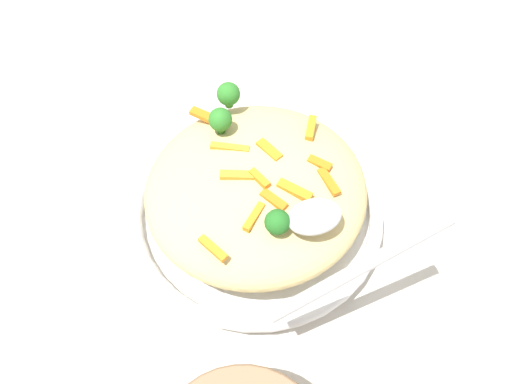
{
  "coord_description": "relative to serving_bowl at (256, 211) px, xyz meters",
  "views": [
    {
      "loc": [
        0.09,
        0.29,
        0.55
      ],
      "look_at": [
        0.0,
        0.0,
        0.06
      ],
      "focal_mm": 35.93,
      "sensor_mm": 36.0,
      "label": 1
    }
  ],
  "objects": [
    {
      "name": "carrot_piece_5",
      "position": [
        -0.07,
        0.03,
        0.08
      ],
      "size": [
        0.01,
        0.04,
        0.01
      ],
      "primitive_type": "cube",
      "rotation": [
        0.0,
        0.0,
        4.86
      ],
      "color": "orange",
      "rests_on": "pasta_mound"
    },
    {
      "name": "broccoli_floret_0",
      "position": [
        0.0,
        0.07,
        0.09
      ],
      "size": [
        0.03,
        0.03,
        0.03
      ],
      "color": "#205B1C",
      "rests_on": "pasta_mound"
    },
    {
      "name": "carrot_piece_11",
      "position": [
        0.02,
        -0.04,
        0.08
      ],
      "size": [
        0.04,
        0.03,
        0.01
      ],
      "primitive_type": "cube",
      "rotation": [
        0.0,
        0.0,
        2.68
      ],
      "color": "orange",
      "rests_on": "pasta_mound"
    },
    {
      "name": "carrot_piece_7",
      "position": [
        -0.03,
        0.03,
        0.08
      ],
      "size": [
        0.03,
        0.04,
        0.01
      ],
      "primitive_type": "cube",
      "rotation": [
        0.0,
        0.0,
        5.44
      ],
      "color": "orange",
      "rests_on": "pasta_mound"
    },
    {
      "name": "carrot_piece_9",
      "position": [
        -0.07,
        0.01,
        0.08
      ],
      "size": [
        0.02,
        0.03,
        0.01
      ],
      "primitive_type": "cube",
      "rotation": [
        0.0,
        0.0,
        2.31
      ],
      "color": "orange",
      "rests_on": "pasta_mound"
    },
    {
      "name": "carrot_piece_8",
      "position": [
        0.03,
        -0.1,
        0.08
      ],
      "size": [
        0.03,
        0.03,
        0.01
      ],
      "primitive_type": "cube",
      "rotation": [
        0.0,
        0.0,
        2.33
      ],
      "color": "orange",
      "rests_on": "pasta_mound"
    },
    {
      "name": "broccoli_floret_1",
      "position": [
        0.0,
        -0.1,
        0.09
      ],
      "size": [
        0.03,
        0.03,
        0.03
      ],
      "color": "#296820",
      "rests_on": "pasta_mound"
    },
    {
      "name": "carrot_piece_2",
      "position": [
        -0.08,
        -0.04,
        0.08
      ],
      "size": [
        0.02,
        0.03,
        0.01
      ],
      "primitive_type": "cube",
      "rotation": [
        0.0,
        0.0,
        1.06
      ],
      "color": "orange",
      "rests_on": "pasta_mound"
    },
    {
      "name": "carrot_piece_6",
      "position": [
        0.02,
        0.0,
        0.08
      ],
      "size": [
        0.04,
        0.02,
        0.01
      ],
      "primitive_type": "cube",
      "rotation": [
        0.0,
        0.0,
        5.94
      ],
      "color": "orange",
      "rests_on": "pasta_mound"
    },
    {
      "name": "serving_bowl",
      "position": [
        0.0,
        0.0,
        0.0
      ],
      "size": [
        0.3,
        0.3,
        0.04
      ],
      "color": "silver",
      "rests_on": "ground_plane"
    },
    {
      "name": "carrot_piece_4",
      "position": [
        -0.01,
        0.04,
        0.08
      ],
      "size": [
        0.02,
        0.03,
        0.01
      ],
      "primitive_type": "cube",
      "rotation": [
        0.0,
        0.0,
        2.13
      ],
      "color": "orange",
      "rests_on": "pasta_mound"
    },
    {
      "name": "carrot_piece_10",
      "position": [
        -0.02,
        -0.02,
        0.08
      ],
      "size": [
        0.02,
        0.03,
        0.01
      ],
      "primitive_type": "cube",
      "rotation": [
        0.0,
        0.0,
        5.14
      ],
      "color": "orange",
      "rests_on": "pasta_mound"
    },
    {
      "name": "pasta_mound",
      "position": [
        0.0,
        0.0,
        0.05
      ],
      "size": [
        0.25,
        0.24,
        0.07
      ],
      "primitive_type": "ellipsoid",
      "color": "#D1BA7A",
      "rests_on": "serving_bowl"
    },
    {
      "name": "serving_spoon",
      "position": [
        -0.04,
        0.1,
        0.11
      ],
      "size": [
        0.16,
        0.11,
        0.09
      ],
      "color": "#B7B7BC",
      "rests_on": "pasta_mound"
    },
    {
      "name": "carrot_piece_3",
      "position": [
        0.07,
        0.07,
        0.08
      ],
      "size": [
        0.02,
        0.03,
        0.01
      ],
      "primitive_type": "cube",
      "rotation": [
        0.0,
        0.0,
        5.22
      ],
      "color": "orange",
      "rests_on": "pasta_mound"
    },
    {
      "name": "carrot_piece_1",
      "position": [
        0.02,
        0.05,
        0.08
      ],
      "size": [
        0.03,
        0.03,
        0.01
      ],
      "primitive_type": "cube",
      "rotation": [
        0.0,
        0.0,
        0.76
      ],
      "color": "orange",
      "rests_on": "pasta_mound"
    },
    {
      "name": "broccoli_floret_2",
      "position": [
        0.02,
        -0.07,
        0.1
      ],
      "size": [
        0.03,
        0.03,
        0.03
      ],
      "color": "#296820",
      "rests_on": "pasta_mound"
    },
    {
      "name": "ground_plane",
      "position": [
        0.0,
        0.0,
        -0.02
      ],
      "size": [
        2.4,
        2.4,
        0.0
      ],
      "primitive_type": "plane",
      "color": "beige"
    },
    {
      "name": "carrot_piece_0",
      "position": [
        0.0,
        0.01,
        0.09
      ],
      "size": [
        0.02,
        0.03,
        0.01
      ],
      "primitive_type": "cube",
      "rotation": [
        0.0,
        0.0,
        5.12
      ],
      "color": "orange",
      "rests_on": "pasta_mound"
    }
  ]
}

